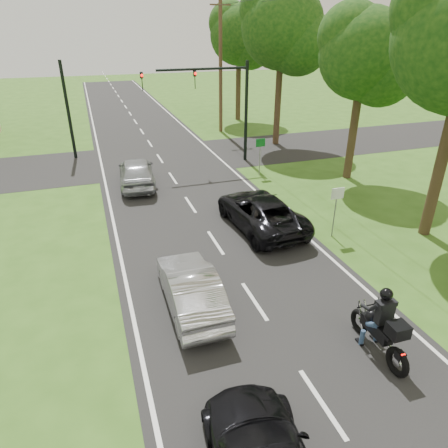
{
  "coord_description": "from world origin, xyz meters",
  "views": [
    {
      "loc": [
        -4.17,
        -9.3,
        7.71
      ],
      "look_at": [
        0.02,
        3.0,
        1.3
      ],
      "focal_mm": 32.0,
      "sensor_mm": 36.0,
      "label": 1
    }
  ],
  "objects_px": {
    "utility_pole_far": "(221,65)",
    "sign_green": "(260,148)",
    "sign_white": "(337,200)",
    "dark_suv": "(260,211)",
    "silver_sedan": "(191,288)",
    "motorcycle_rider": "(382,329)",
    "silver_suv": "(137,172)",
    "traffic_signal": "(217,95)"
  },
  "relations": [
    {
      "from": "utility_pole_far",
      "to": "sign_green",
      "type": "xyz_separation_m",
      "value": [
        -1.3,
        -11.02,
        -3.49
      ]
    },
    {
      "from": "utility_pole_far",
      "to": "sign_white",
      "type": "xyz_separation_m",
      "value": [
        -1.5,
        -19.02,
        -3.49
      ]
    },
    {
      "from": "dark_suv",
      "to": "utility_pole_far",
      "type": "distance_m",
      "value": 18.23
    },
    {
      "from": "sign_white",
      "to": "silver_sedan",
      "type": "bearing_deg",
      "value": -158.57
    },
    {
      "from": "motorcycle_rider",
      "to": "silver_suv",
      "type": "bearing_deg",
      "value": 107.91
    },
    {
      "from": "dark_suv",
      "to": "silver_suv",
      "type": "height_order",
      "value": "silver_suv"
    },
    {
      "from": "traffic_signal",
      "to": "sign_white",
      "type": "height_order",
      "value": "traffic_signal"
    },
    {
      "from": "traffic_signal",
      "to": "sign_white",
      "type": "bearing_deg",
      "value": -82.95
    },
    {
      "from": "motorcycle_rider",
      "to": "silver_suv",
      "type": "xyz_separation_m",
      "value": [
        -4.26,
        14.56,
        -0.01
      ]
    },
    {
      "from": "sign_green",
      "to": "dark_suv",
      "type": "bearing_deg",
      "value": -113.13
    },
    {
      "from": "dark_suv",
      "to": "utility_pole_far",
      "type": "relative_size",
      "value": 0.52
    },
    {
      "from": "dark_suv",
      "to": "motorcycle_rider",
      "type": "bearing_deg",
      "value": 86.53
    },
    {
      "from": "sign_white",
      "to": "sign_green",
      "type": "height_order",
      "value": "same"
    },
    {
      "from": "sign_white",
      "to": "sign_green",
      "type": "distance_m",
      "value": 8.0
    },
    {
      "from": "traffic_signal",
      "to": "utility_pole_far",
      "type": "relative_size",
      "value": 0.64
    },
    {
      "from": "utility_pole_far",
      "to": "sign_green",
      "type": "distance_m",
      "value": 11.63
    },
    {
      "from": "motorcycle_rider",
      "to": "sign_white",
      "type": "distance_m",
      "value": 6.59
    },
    {
      "from": "dark_suv",
      "to": "sign_white",
      "type": "bearing_deg",
      "value": 141.0
    },
    {
      "from": "silver_suv",
      "to": "motorcycle_rider",
      "type": "bearing_deg",
      "value": 111.23
    },
    {
      "from": "motorcycle_rider",
      "to": "silver_suv",
      "type": "relative_size",
      "value": 0.51
    },
    {
      "from": "utility_pole_far",
      "to": "sign_green",
      "type": "height_order",
      "value": "utility_pole_far"
    },
    {
      "from": "utility_pole_far",
      "to": "sign_white",
      "type": "relative_size",
      "value": 4.71
    },
    {
      "from": "silver_sedan",
      "to": "traffic_signal",
      "type": "distance_m",
      "value": 15.0
    },
    {
      "from": "sign_green",
      "to": "utility_pole_far",
      "type": "bearing_deg",
      "value": 83.27
    },
    {
      "from": "utility_pole_far",
      "to": "sign_white",
      "type": "height_order",
      "value": "utility_pole_far"
    },
    {
      "from": "traffic_signal",
      "to": "dark_suv",
      "type": "bearing_deg",
      "value": -96.78
    },
    {
      "from": "dark_suv",
      "to": "sign_white",
      "type": "height_order",
      "value": "sign_white"
    },
    {
      "from": "utility_pole_far",
      "to": "sign_white",
      "type": "distance_m",
      "value": 19.39
    },
    {
      "from": "silver_sedan",
      "to": "traffic_signal",
      "type": "height_order",
      "value": "traffic_signal"
    },
    {
      "from": "silver_suv",
      "to": "sign_white",
      "type": "relative_size",
      "value": 2.13
    },
    {
      "from": "dark_suv",
      "to": "silver_suv",
      "type": "relative_size",
      "value": 1.14
    },
    {
      "from": "motorcycle_rider",
      "to": "silver_suv",
      "type": "distance_m",
      "value": 15.17
    },
    {
      "from": "silver_sedan",
      "to": "traffic_signal",
      "type": "bearing_deg",
      "value": -110.56
    },
    {
      "from": "silver_suv",
      "to": "dark_suv",
      "type": "bearing_deg",
      "value": 127.33
    },
    {
      "from": "motorcycle_rider",
      "to": "traffic_signal",
      "type": "height_order",
      "value": "traffic_signal"
    },
    {
      "from": "dark_suv",
      "to": "sign_green",
      "type": "relative_size",
      "value": 2.43
    },
    {
      "from": "silver_suv",
      "to": "traffic_signal",
      "type": "relative_size",
      "value": 0.71
    },
    {
      "from": "silver_sedan",
      "to": "traffic_signal",
      "type": "relative_size",
      "value": 0.65
    },
    {
      "from": "sign_green",
      "to": "silver_suv",
      "type": "bearing_deg",
      "value": 175.83
    },
    {
      "from": "utility_pole_far",
      "to": "sign_white",
      "type": "bearing_deg",
      "value": -94.51
    },
    {
      "from": "silver_sedan",
      "to": "sign_white",
      "type": "height_order",
      "value": "sign_white"
    },
    {
      "from": "silver_sedan",
      "to": "sign_white",
      "type": "distance_m",
      "value": 7.18
    }
  ]
}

